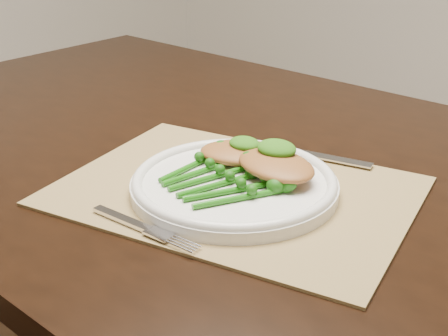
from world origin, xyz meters
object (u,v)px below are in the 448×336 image
Objects in this scene: placemat at (235,191)px; broccolini_bundle at (213,181)px; chicken_fillet_left at (242,153)px; dinner_plate at (234,183)px.

broccolini_bundle is (-0.01, -0.03, 0.02)m from placemat.
chicken_fillet_left reaches higher than placemat.
chicken_fillet_left is at bearing 119.55° from broccolini_bundle.
broccolini_bundle is at bearing -107.11° from chicken_fillet_left.
placemat is 3.83× the size of chicken_fillet_left.
chicken_fillet_left is (-0.03, 0.06, 0.02)m from dinner_plate.
broccolini_bundle is (-0.02, -0.03, 0.01)m from dinner_plate.
dinner_plate is 0.07m from chicken_fillet_left.
chicken_fillet_left is (-0.03, 0.05, 0.03)m from placemat.
broccolini_bundle is at bearing -122.00° from placemat.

